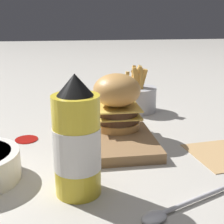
% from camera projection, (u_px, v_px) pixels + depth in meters
% --- Properties ---
extents(ground_plane, '(6.00, 6.00, 0.00)m').
position_uv_depth(ground_plane, '(120.00, 143.00, 0.71)').
color(ground_plane, '#B7B2A8').
extents(serving_board, '(0.26, 0.18, 0.02)m').
position_uv_depth(serving_board, '(112.00, 137.00, 0.72)').
color(serving_board, olive).
rests_on(serving_board, ground_plane).
extents(burger, '(0.11, 0.11, 0.13)m').
position_uv_depth(burger, '(117.00, 101.00, 0.73)').
color(burger, tan).
rests_on(burger, serving_board).
extents(ketchup_bottle, '(0.08, 0.08, 0.20)m').
position_uv_depth(ketchup_bottle, '(77.00, 142.00, 0.49)').
color(ketchup_bottle, yellow).
rests_on(ketchup_bottle, ground_plane).
extents(fries_basket, '(0.12, 0.12, 0.14)m').
position_uv_depth(fries_basket, '(137.00, 98.00, 0.94)').
color(fries_basket, '#B7B7BC').
rests_on(fries_basket, ground_plane).
extents(spoon, '(0.08, 0.17, 0.01)m').
position_uv_depth(spoon, '(167.00, 211.00, 0.46)').
color(spoon, '#B2B2B7').
rests_on(spoon, ground_plane).
extents(ketchup_puddle, '(0.05, 0.05, 0.00)m').
position_uv_depth(ketchup_puddle, '(26.00, 139.00, 0.73)').
color(ketchup_puddle, '#9E140F').
rests_on(ketchup_puddle, ground_plane).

